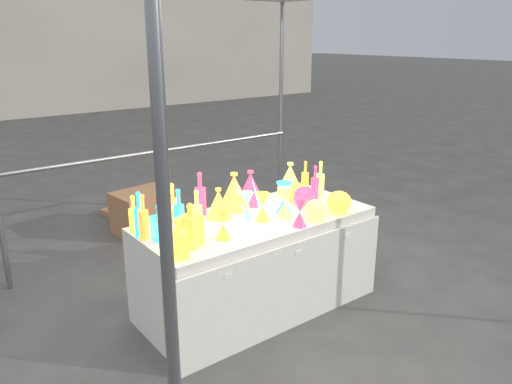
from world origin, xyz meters
TOP-DOWN VIEW (x-y plane):
  - ground at (0.00, 0.00)m, footprint 80.00×80.00m
  - display_table at (0.00, -0.01)m, footprint 1.84×0.83m
  - background_building at (4.00, 14.00)m, footprint 14.00×6.00m
  - cardboard_box_closed at (-0.00, 1.98)m, footprint 0.68×0.53m
  - cardboard_box_flat at (0.21, 2.63)m, footprint 0.86×0.70m
  - bottle_0 at (-0.85, 0.28)m, footprint 0.08×0.08m
  - bottle_1 at (-0.85, 0.19)m, footprint 0.10×0.10m
  - bottle_2 at (-0.85, 0.13)m, footprint 0.08×0.08m
  - bottle_3 at (-0.30, 0.31)m, footprint 0.10×0.10m
  - bottle_4 at (-0.51, 0.01)m, footprint 0.10×0.10m
  - bottle_6 at (-0.58, 0.22)m, footprint 0.09×0.09m
  - bottle_7 at (-0.60, 0.09)m, footprint 0.08×0.08m
  - decanter_0 at (-0.81, -0.28)m, footprint 0.13×0.13m
  - decanter_1 at (-0.66, -0.16)m, footprint 0.16×0.16m
  - decanter_2 at (-0.77, 0.05)m, footprint 0.10×0.10m
  - hourglass_0 at (-0.43, -0.20)m, footprint 0.12×0.12m
  - hourglass_1 at (0.14, -0.34)m, footprint 0.13×0.13m
  - hourglass_2 at (0.18, -0.12)m, footprint 0.13×0.13m
  - hourglass_3 at (-0.07, 0.02)m, footprint 0.11×0.11m
  - hourglass_4 at (-0.00, -0.08)m, footprint 0.13×0.13m
  - hourglass_5 at (0.23, -0.05)m, footprint 0.13×0.13m
  - globe_0 at (0.57, -0.30)m, footprint 0.20×0.20m
  - globe_1 at (0.33, -0.30)m, footprint 0.22×0.22m
  - globe_2 at (0.51, 0.11)m, footprint 0.20×0.20m
  - globe_3 at (0.50, 0.00)m, footprint 0.22×0.22m
  - lampshade_0 at (-0.23, 0.17)m, footprint 0.21×0.21m
  - lampshade_1 at (-0.02, 0.26)m, footprint 0.32×0.32m
  - lampshade_2 at (0.16, 0.28)m, footprint 0.29×0.29m
  - lampshade_3 at (0.58, 0.28)m, footprint 0.26×0.26m
  - bottle_9 at (0.72, 0.24)m, footprint 0.08×0.08m
  - bottle_10 at (0.64, 0.04)m, footprint 0.07×0.07m
  - bottle_11 at (0.74, 0.07)m, footprint 0.08×0.08m

SIDE VIEW (x-z plane):
  - ground at x=0.00m, z-range 0.00..0.00m
  - cardboard_box_flat at x=0.21m, z-range 0.00..0.07m
  - cardboard_box_closed at x=0.00m, z-range 0.00..0.46m
  - display_table at x=0.00m, z-range 0.00..0.75m
  - globe_3 at x=0.50m, z-range 0.75..0.88m
  - globe_1 at x=0.33m, z-range 0.75..0.89m
  - globe_2 at x=0.51m, z-range 0.75..0.89m
  - globe_0 at x=0.57m, z-range 0.75..0.90m
  - hourglass_3 at x=-0.07m, z-range 0.75..0.96m
  - hourglass_4 at x=0.00m, z-range 0.75..0.96m
  - hourglass_1 at x=0.14m, z-range 0.75..0.96m
  - hourglass_0 at x=-0.43m, z-range 0.75..0.96m
  - hourglass_2 at x=0.18m, z-range 0.75..0.98m
  - lampshade_0 at x=-0.23m, z-range 0.75..0.98m
  - hourglass_5 at x=0.23m, z-range 0.75..1.00m
  - decanter_2 at x=-0.77m, z-range 0.75..1.01m
  - decanter_0 at x=-0.81m, z-range 0.75..1.01m
  - bottle_0 at x=-0.85m, z-range 0.75..1.02m
  - lampshade_2 at x=0.16m, z-range 0.75..1.03m
  - lampshade_3 at x=0.58m, z-range 0.75..1.03m
  - bottle_9 at x=0.72m, z-range 0.75..1.03m
  - decanter_1 at x=-0.66m, z-range 0.75..1.04m
  - lampshade_1 at x=-0.02m, z-range 0.75..1.04m
  - bottle_10 at x=0.64m, z-range 0.75..1.05m
  - bottle_11 at x=0.74m, z-range 0.75..1.06m
  - bottle_4 at x=-0.51m, z-range 0.75..1.06m
  - bottle_7 at x=-0.60m, z-range 0.75..1.07m
  - bottle_2 at x=-0.85m, z-range 0.75..1.07m
  - bottle_1 at x=-0.85m, z-range 0.75..1.07m
  - bottle_6 at x=-0.58m, z-range 0.75..1.07m
  - bottle_3 at x=-0.30m, z-range 0.75..1.09m
  - background_building at x=4.00m, z-range 0.00..6.00m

